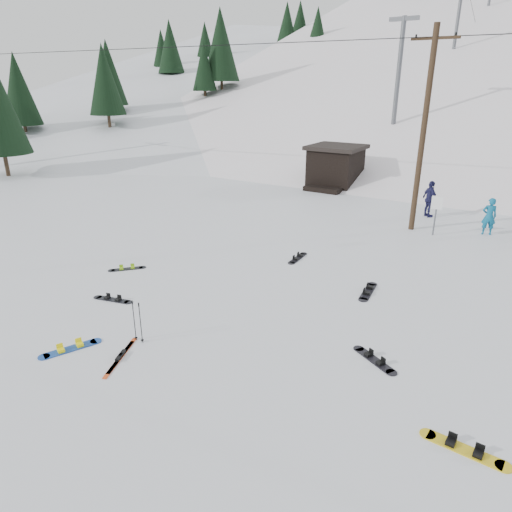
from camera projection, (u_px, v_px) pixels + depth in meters
The scene contains 21 objects.
ground at pixel (194, 352), 12.08m from camera, with size 200.00×200.00×0.00m, color white.
ski_slope at pixel (467, 234), 59.79m from camera, with size 60.00×75.00×45.00m, color white.
ridge_left at pixel (215, 201), 71.86m from camera, with size 34.00×85.00×38.00m, color white.
treeline_left at pixel (188, 135), 60.61m from camera, with size 20.00×64.00×10.00m, color black, non-canonical shape.
treeline_crest at pixel (508, 122), 79.95m from camera, with size 50.00×6.00×10.00m, color black, non-canonical shape.
utility_pole at pixel (424, 129), 20.45m from camera, with size 2.00×0.26×9.00m.
trail_sign at pixel (436, 209), 20.79m from camera, with size 0.50×0.09×1.85m.
lift_hut at pixel (335, 166), 30.61m from camera, with size 3.40×4.10×2.75m.
lift_tower_near at pixel (399, 65), 34.93m from camera, with size 2.20×0.36×8.00m.
lift_tower_mid at pixel (460, 4), 48.39m from camera, with size 2.20×0.36×8.00m.
hero_snowboard at pixel (71, 348), 12.18m from camera, with size 0.82×1.55×0.12m.
hero_skis at pixel (121, 356), 11.82m from camera, with size 0.85×1.76×0.10m.
ski_poles at pixel (137, 321), 12.38m from camera, with size 0.33×0.09×1.20m.
board_scatter_a at pixel (113, 299), 14.93m from camera, with size 1.40×0.55×0.10m.
board_scatter_b at pixel (298, 258), 18.43m from camera, with size 0.35×1.49×0.10m.
board_scatter_c at pixel (127, 269), 17.38m from camera, with size 1.03×1.12×0.10m.
board_scatter_d at pixel (374, 360), 11.69m from camera, with size 1.35×0.88×0.11m.
board_scatter_e at pixel (464, 449), 8.85m from camera, with size 1.71×0.43×0.12m.
board_scatter_f at pixel (368, 291), 15.50m from camera, with size 0.46×1.68×0.12m.
skier_teal at pixel (489, 216), 21.06m from camera, with size 0.64×0.42×1.74m, color #0D5C83.
skier_navy at pixel (430, 199), 23.81m from camera, with size 1.11×0.46×1.90m, color #1D1C46.
Camera 1 is at (6.92, -7.89, 6.70)m, focal length 32.00 mm.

